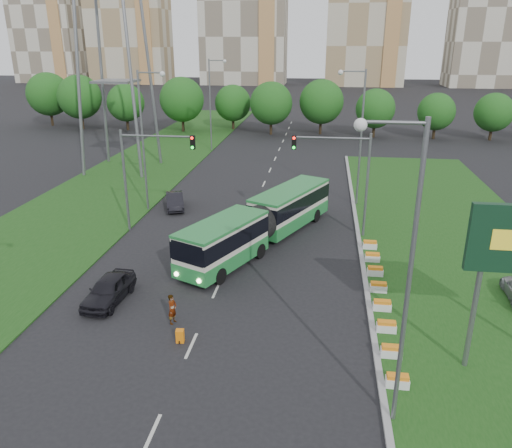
# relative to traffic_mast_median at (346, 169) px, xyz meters

# --- Properties ---
(ground) EXTENTS (360.00, 360.00, 0.00)m
(ground) POSITION_rel_traffic_mast_median_xyz_m (-4.78, -10.00, -5.35)
(ground) COLOR black
(ground) RESTS_ON ground
(grass_median) EXTENTS (14.00, 60.00, 0.15)m
(grass_median) POSITION_rel_traffic_mast_median_xyz_m (8.22, -2.00, -5.27)
(grass_median) COLOR #174213
(grass_median) RESTS_ON ground
(median_kerb) EXTENTS (0.30, 60.00, 0.18)m
(median_kerb) POSITION_rel_traffic_mast_median_xyz_m (1.27, -2.00, -5.26)
(median_kerb) COLOR gray
(median_kerb) RESTS_ON ground
(left_verge) EXTENTS (12.00, 110.00, 0.10)m
(left_verge) POSITION_rel_traffic_mast_median_xyz_m (-22.78, 15.00, -5.30)
(left_verge) COLOR #174213
(left_verge) RESTS_ON ground
(lane_markings) EXTENTS (0.20, 100.00, 0.01)m
(lane_markings) POSITION_rel_traffic_mast_median_xyz_m (-7.78, 10.00, -5.35)
(lane_markings) COLOR #B8B9B2
(lane_markings) RESTS_ON ground
(flower_planters) EXTENTS (1.10, 15.90, 0.60)m
(flower_planters) POSITION_rel_traffic_mast_median_xyz_m (1.92, -10.30, -4.90)
(flower_planters) COLOR silver
(flower_planters) RESTS_ON grass_median
(traffic_mast_median) EXTENTS (5.76, 0.32, 8.00)m
(traffic_mast_median) POSITION_rel_traffic_mast_median_xyz_m (0.00, 0.00, 0.00)
(traffic_mast_median) COLOR slate
(traffic_mast_median) RESTS_ON ground
(traffic_mast_left) EXTENTS (5.76, 0.32, 8.00)m
(traffic_mast_left) POSITION_rel_traffic_mast_median_xyz_m (-15.16, -1.00, 0.00)
(traffic_mast_left) COLOR slate
(traffic_mast_left) RESTS_ON ground
(street_lamps) EXTENTS (36.00, 60.00, 12.00)m
(street_lamps) POSITION_rel_traffic_mast_median_xyz_m (-7.78, 0.00, 0.65)
(street_lamps) COLOR slate
(street_lamps) RESTS_ON ground
(tree_line) EXTENTS (120.00, 8.00, 9.00)m
(tree_line) POSITION_rel_traffic_mast_median_xyz_m (5.22, 45.00, -0.85)
(tree_line) COLOR #154512
(tree_line) RESTS_ON ground
(apartment_tower_west) EXTENTS (26.00, 15.00, 48.00)m
(apartment_tower_west) POSITION_rel_traffic_mast_median_xyz_m (-69.78, 140.00, 18.65)
(apartment_tower_west) COLOR #BDB398
(apartment_tower_west) RESTS_ON ground
(apartment_tower_cwest) EXTENTS (28.00, 15.00, 52.00)m
(apartment_tower_cwest) POSITION_rel_traffic_mast_median_xyz_m (-29.78, 140.00, 20.65)
(apartment_tower_cwest) COLOR beige
(apartment_tower_cwest) RESTS_ON ground
(apartment_tower_ceast) EXTENTS (25.00, 15.00, 50.00)m
(apartment_tower_ceast) POSITION_rel_traffic_mast_median_xyz_m (10.22, 140.00, 19.65)
(apartment_tower_ceast) COLOR #BDB398
(apartment_tower_ceast) RESTS_ON ground
(apartment_tower_east) EXTENTS (27.00, 15.00, 47.00)m
(apartment_tower_east) POSITION_rel_traffic_mast_median_xyz_m (50.22, 140.00, 18.15)
(apartment_tower_east) COLOR beige
(apartment_tower_east) RESTS_ON ground
(midrise_west) EXTENTS (22.00, 14.00, 36.00)m
(midrise_west) POSITION_rel_traffic_mast_median_xyz_m (-99.78, 140.00, 12.65)
(midrise_west) COLOR beige
(midrise_west) RESTS_ON ground
(articulated_bus) EXTENTS (2.67, 17.13, 2.82)m
(articulated_bus) POSITION_rel_traffic_mast_median_xyz_m (-6.22, -2.28, -3.62)
(articulated_bus) COLOR beige
(articulated_bus) RESTS_ON ground
(car_left_near) EXTENTS (2.04, 4.55, 1.52)m
(car_left_near) POSITION_rel_traffic_mast_median_xyz_m (-13.63, -12.24, -4.59)
(car_left_near) COLOR black
(car_left_near) RESTS_ON ground
(car_left_far) EXTENTS (2.75, 4.46, 1.39)m
(car_left_far) POSITION_rel_traffic_mast_median_xyz_m (-14.75, 4.84, -4.66)
(car_left_far) COLOR black
(car_left_far) RESTS_ON ground
(pedestrian) EXTENTS (0.55, 0.70, 1.68)m
(pedestrian) POSITION_rel_traffic_mast_median_xyz_m (-9.29, -14.05, -4.51)
(pedestrian) COLOR gray
(pedestrian) RESTS_ON ground
(shopping_trolley) EXTENTS (0.40, 0.42, 0.68)m
(shopping_trolley) POSITION_rel_traffic_mast_median_xyz_m (-8.41, -15.74, -5.01)
(shopping_trolley) COLOR orange
(shopping_trolley) RESTS_ON ground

